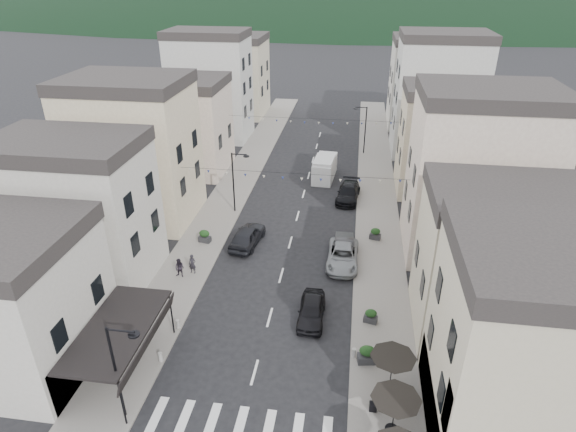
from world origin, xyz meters
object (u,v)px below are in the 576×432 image
object	(u,v)px
parked_car_d	(348,193)
parked_car_e	(247,236)
parked_car_c	(343,256)
pedestrian_b	(180,268)
parked_car_b	(344,248)
delivery_van	(325,168)
pedestrian_a	(192,264)
parked_car_a	(311,310)

from	to	relation	value
parked_car_d	parked_car_e	distance (m)	13.03
parked_car_c	pedestrian_b	world-z (taller)	pedestrian_b
parked_car_b	pedestrian_b	distance (m)	13.11
delivery_van	pedestrian_b	world-z (taller)	delivery_van
parked_car_e	delivery_van	world-z (taller)	delivery_van
parked_car_e	pedestrian_a	bearing A→B (deg)	64.89
pedestrian_b	parked_car_a	bearing A→B (deg)	-9.67
parked_car_a	pedestrian_a	bearing A→B (deg)	156.91
parked_car_e	parked_car_d	bearing A→B (deg)	-120.93
parked_car_a	pedestrian_a	xyz separation A→B (m)	(-9.54, 4.00, 0.18)
parked_car_c	parked_car_e	world-z (taller)	parked_car_e
parked_car_e	parked_car_a	bearing A→B (deg)	133.27
parked_car_c	delivery_van	distance (m)	17.41
delivery_van	pedestrian_b	size ratio (longest dim) A/B	3.53
parked_car_b	parked_car_c	xyz separation A→B (m)	(-0.04, -1.27, 0.01)
parked_car_c	delivery_van	world-z (taller)	delivery_van
parked_car_c	parked_car_d	distance (m)	12.01
delivery_van	pedestrian_a	bearing A→B (deg)	-108.40
parked_car_a	parked_car_d	distance (m)	19.17
parked_car_c	delivery_van	xyz separation A→B (m)	(-2.77, 17.18, 0.51)
parked_car_d	delivery_van	distance (m)	5.90
parked_car_a	pedestrian_a	world-z (taller)	pedestrian_a
parked_car_c	parked_car_d	size ratio (longest dim) A/B	1.02
pedestrian_a	pedestrian_b	xyz separation A→B (m)	(-0.79, -0.63, -0.02)
delivery_van	parked_car_c	bearing A→B (deg)	-76.40
parked_car_d	parked_car_c	bearing A→B (deg)	-84.78
parked_car_c	parked_car_b	bearing A→B (deg)	88.30
parked_car_e	pedestrian_a	world-z (taller)	pedestrian_a
parked_car_b	parked_car_c	world-z (taller)	parked_car_c
parked_car_d	parked_car_e	bearing A→B (deg)	-123.34
pedestrian_b	parked_car_b	bearing A→B (deg)	30.70
parked_car_b	parked_car_d	size ratio (longest dim) A/B	0.85
parked_car_d	delivery_van	bearing A→B (deg)	123.90
parked_car_c	pedestrian_b	size ratio (longest dim) A/B	3.42
parked_car_e	pedestrian_b	size ratio (longest dim) A/B	3.20
parked_car_b	pedestrian_a	size ratio (longest dim) A/B	2.77
parked_car_a	parked_car_b	xyz separation A→B (m)	(1.80, 8.35, -0.01)
parked_car_b	delivery_van	distance (m)	16.16
parked_car_a	parked_car_e	size ratio (longest dim) A/B	0.87
delivery_van	parked_car_d	bearing A→B (deg)	-57.06
parked_car_a	parked_car_e	distance (m)	10.95
parked_car_a	delivery_van	size ratio (longest dim) A/B	0.79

